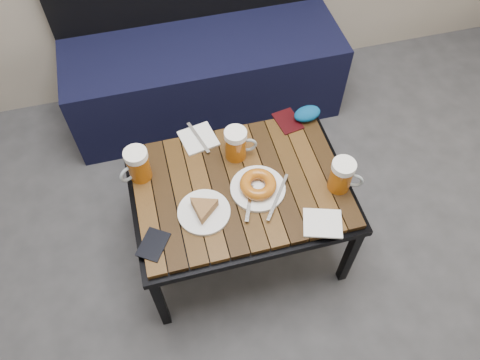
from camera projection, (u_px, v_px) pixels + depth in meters
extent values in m
cube|color=black|center=(205.00, 78.00, 2.48)|extent=(1.40, 0.50, 0.45)
cube|color=black|center=(160.00, 302.00, 1.79)|extent=(0.04, 0.03, 0.42)
cube|color=black|center=(350.00, 255.00, 1.91)|extent=(0.04, 0.03, 0.42)
cube|color=black|center=(141.00, 185.00, 2.10)|extent=(0.04, 0.04, 0.42)
cube|color=black|center=(305.00, 151.00, 2.22)|extent=(0.04, 0.04, 0.42)
cube|color=black|center=(240.00, 190.00, 1.82)|extent=(0.84, 0.62, 0.03)
cube|color=#35210C|center=(240.00, 186.00, 1.80)|extent=(0.80, 0.58, 0.02)
cylinder|color=#A14F0D|center=(139.00, 167.00, 1.77)|extent=(0.12, 0.12, 0.12)
cylinder|color=white|center=(135.00, 155.00, 1.71)|extent=(0.09, 0.09, 0.03)
torus|color=#8C999E|center=(128.00, 174.00, 1.75)|extent=(0.07, 0.05, 0.07)
cylinder|color=#A14F0D|center=(236.00, 146.00, 1.82)|extent=(0.09, 0.09, 0.11)
cylinder|color=white|center=(235.00, 134.00, 1.77)|extent=(0.09, 0.09, 0.03)
torus|color=#8C999E|center=(248.00, 145.00, 1.83)|extent=(0.07, 0.02, 0.07)
cylinder|color=#A14F0D|center=(341.00, 177.00, 1.74)|extent=(0.12, 0.12, 0.12)
cylinder|color=white|center=(344.00, 166.00, 1.68)|extent=(0.09, 0.09, 0.03)
torus|color=#8C999E|center=(354.00, 180.00, 1.73)|extent=(0.07, 0.05, 0.07)
cylinder|color=white|center=(204.00, 212.00, 1.71)|extent=(0.19, 0.19, 0.01)
cylinder|color=white|center=(258.00, 189.00, 1.77)|extent=(0.21, 0.21, 0.01)
torus|color=#81390B|center=(258.00, 184.00, 1.75)|extent=(0.14, 0.14, 0.04)
cube|color=#A5A8AD|center=(278.00, 197.00, 1.74)|extent=(0.14, 0.18, 0.00)
cube|color=#A5A8AD|center=(249.00, 203.00, 1.72)|extent=(0.07, 0.15, 0.00)
cube|color=white|center=(198.00, 138.00, 1.92)|extent=(0.16, 0.16, 0.01)
cube|color=#A5A8AD|center=(198.00, 137.00, 1.91)|extent=(0.06, 0.18, 0.00)
cube|color=white|center=(323.00, 223.00, 1.69)|extent=(0.17, 0.15, 0.01)
cube|color=black|center=(153.00, 244.00, 1.64)|extent=(0.14, 0.15, 0.01)
cube|color=black|center=(288.00, 121.00, 1.97)|extent=(0.11, 0.14, 0.01)
ellipsoid|color=navy|center=(307.00, 114.00, 1.97)|extent=(0.13, 0.10, 0.05)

